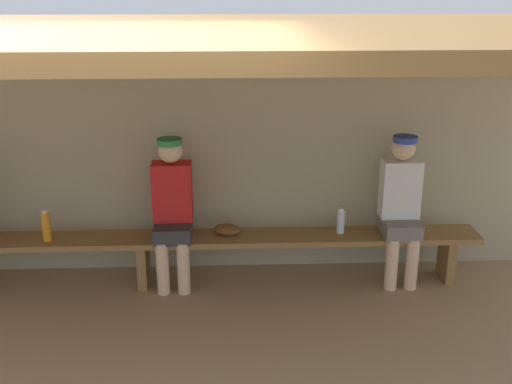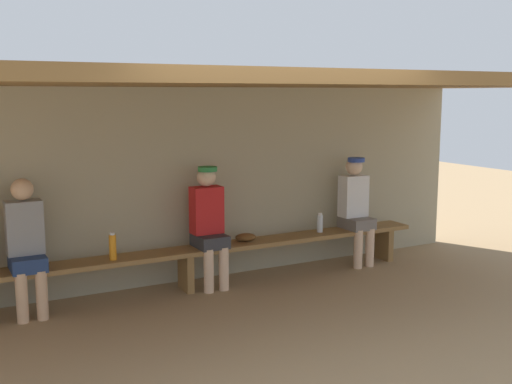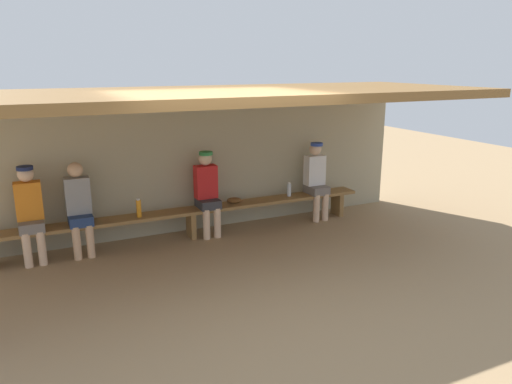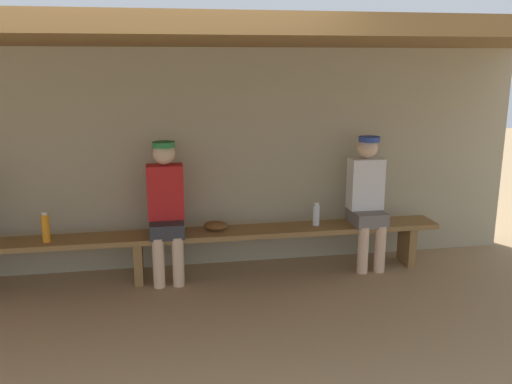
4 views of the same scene
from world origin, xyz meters
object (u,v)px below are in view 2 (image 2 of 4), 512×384
at_px(water_bottle_blue, 113,247).
at_px(water_bottle_green, 320,223).
at_px(player_middle, 356,206).
at_px(baseball_glove_tan, 246,237).
at_px(player_leftmost, 26,242).
at_px(bench, 186,256).
at_px(player_near_post, 209,221).

xyz_separation_m(water_bottle_blue, water_bottle_green, (2.57, 0.07, -0.02)).
xyz_separation_m(player_middle, baseball_glove_tan, (-1.53, 0.03, -0.24)).
bearing_deg(player_leftmost, baseball_glove_tan, 0.80).
height_order(bench, baseball_glove_tan, baseball_glove_tan).
xyz_separation_m(player_leftmost, baseball_glove_tan, (2.38, 0.03, -0.22)).
height_order(bench, water_bottle_blue, water_bottle_blue).
xyz_separation_m(player_leftmost, water_bottle_green, (3.39, 0.02, -0.16)).
bearing_deg(player_leftmost, player_middle, 0.01).
bearing_deg(player_leftmost, water_bottle_green, 0.41).
bearing_deg(player_leftmost, water_bottle_blue, -3.34).
bearing_deg(baseball_glove_tan, bench, -157.16).
relative_size(player_middle, player_leftmost, 1.01).
height_order(player_near_post, water_bottle_blue, player_near_post).
bearing_deg(baseball_glove_tan, player_near_post, -155.96).
relative_size(player_near_post, water_bottle_blue, 4.75).
bearing_deg(water_bottle_green, bench, -179.11).
bearing_deg(water_bottle_green, water_bottle_blue, -178.39).
bearing_deg(water_bottle_green, player_middle, -2.63).
relative_size(bench, player_near_post, 4.46).
height_order(player_middle, player_leftmost, player_middle).
distance_m(bench, water_bottle_green, 1.78).
bearing_deg(water_bottle_blue, player_near_post, 2.55).
distance_m(bench, baseball_glove_tan, 0.76).
height_order(player_leftmost, player_near_post, player_near_post).
bearing_deg(player_middle, baseball_glove_tan, 178.78).
xyz_separation_m(player_middle, player_leftmost, (-3.91, -0.00, -0.02)).
bearing_deg(water_bottle_green, baseball_glove_tan, 179.51).
bearing_deg(bench, player_near_post, 0.73).
xyz_separation_m(player_middle, water_bottle_blue, (-3.09, -0.05, -0.15)).
xyz_separation_m(bench, player_leftmost, (-1.63, 0.00, 0.34)).
distance_m(player_leftmost, player_near_post, 1.91).
bearing_deg(player_middle, bench, -179.91).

